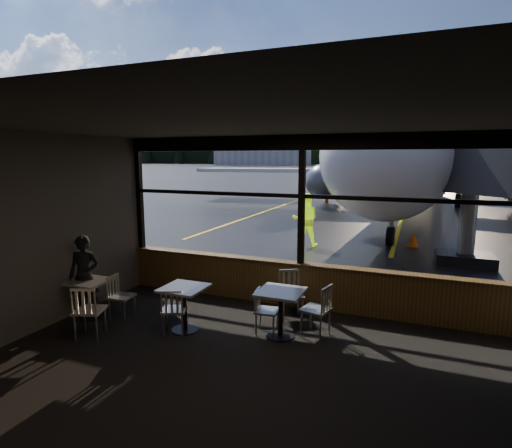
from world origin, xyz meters
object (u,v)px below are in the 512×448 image
Objects in this scene: airliner at (421,114)px; passenger at (85,277)px; chair_left_s at (90,311)px; cafe_table_near at (281,314)px; chair_near_e at (316,310)px; ground_crew at (305,220)px; chair_near_w at (267,311)px; chair_mid_w at (122,297)px; cone_wing at (327,199)px; jet_bridge at (472,177)px; chair_mid_s at (174,310)px; cafe_table_left at (92,299)px; chair_near_n at (291,295)px; cafe_table_mid at (185,309)px; cone_nose at (413,239)px.

airliner reaches higher than passenger.
cafe_table_near is at bearing 1.85° from chair_left_s.
cafe_table_near is at bearing -11.66° from passenger.
chair_near_e is 7.33m from ground_crew.
passenger is at bearing -101.53° from airliner.
chair_near_w is 2.84m from chair_mid_w.
cone_wing is at bearing -177.30° from chair_near_w.
jet_bridge is at bearing 132.71° from chair_mid_w.
jet_bridge is 7.15× the size of passenger.
chair_mid_s is at bearing -74.91° from chair_near_w.
passenger is at bearing 117.93° from chair_left_s.
cafe_table_left is 8.15m from ground_crew.
chair_near_n is 21.14m from cone_wing.
cafe_table_left is 0.80× the size of chair_near_e.
chair_mid_w is (-1.42, 0.04, 0.02)m from cafe_table_mid.
chair_mid_w reaches higher than cone_wing.
cafe_table_near is 0.83m from chair_near_n.
cafe_table_left is at bearing -101.08° from airliner.
passenger is at bearing -133.95° from jet_bridge.
chair_near_n reaches higher than cone_wing.
ground_crew is (-2.07, 7.02, 0.46)m from chair_near_e.
chair_near_n is 1.11× the size of chair_mid_s.
chair_near_w is 0.94× the size of chair_mid_w.
chair_mid_s is 1.81× the size of cone_wing.
chair_near_n reaches higher than cafe_table_near.
cafe_table_near reaches higher than cafe_table_left.
cafe_table_left is at bearing -174.64° from cafe_table_mid.
chair_left_s reaches higher than chair_mid_s.
cafe_table_left is at bearing 114.33° from chair_near_e.
cafe_table_left is 3.82m from chair_near_n.
passenger reaches higher than cone_nose.
chair_mid_s is at bearing 1.00° from cafe_table_left.
chair_mid_s is 22.27m from cone_wing.
chair_near_w is (-2.31, -21.05, -5.36)m from airliner.
chair_near_e is 0.51× the size of ground_crew.
chair_near_w is 1.63m from chair_mid_s.
cafe_table_mid is 0.50× the size of passenger.
chair_near_n is 6.63m from ground_crew.
ground_crew is at bearing -81.03° from cone_wing.
ground_crew is at bearing 177.14° from jet_bridge.
ground_crew reaches higher than cone_wing.
cafe_table_near is 0.99× the size of chair_mid_s.
chair_left_s is 2.05× the size of cone_wing.
jet_bridge is 6.19× the size of ground_crew.
passenger is (-7.30, -7.57, -1.70)m from jet_bridge.
chair_near_e is at bearing 94.30° from ground_crew.
chair_left_s is 11.02m from cone_nose.
chair_near_w is 0.43× the size of ground_crew.
chair_near_e reaches higher than cone_wing.
airliner is 39.75× the size of chair_left_s.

